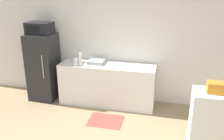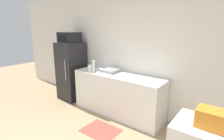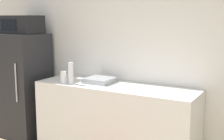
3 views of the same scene
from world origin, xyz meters
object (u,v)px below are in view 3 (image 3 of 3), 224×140
at_px(refrigerator, 25,85).
at_px(bottle_tall, 71,73).
at_px(bottle_short, 63,77).
at_px(microwave, 22,25).

xyz_separation_m(refrigerator, bottle_tall, (0.93, -0.15, 0.28)).
xyz_separation_m(refrigerator, bottle_short, (0.83, -0.17, 0.23)).
xyz_separation_m(microwave, bottle_tall, (0.93, -0.15, -0.57)).
distance_m(refrigerator, microwave, 0.85).
relative_size(refrigerator, bottle_tall, 5.55).
bearing_deg(refrigerator, bottle_short, -11.36).
distance_m(microwave, bottle_tall, 1.10).
relative_size(bottle_tall, bottle_short, 1.73).
bearing_deg(bottle_short, microwave, 168.72).
height_order(refrigerator, bottle_tall, refrigerator).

